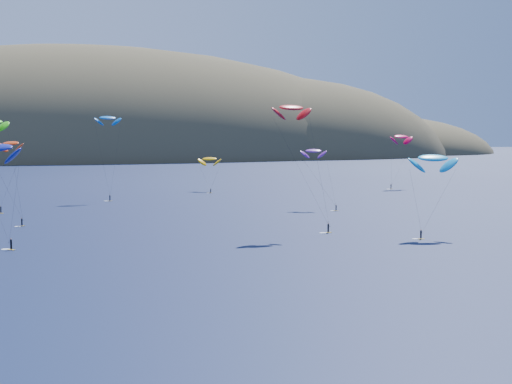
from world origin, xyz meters
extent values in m
plane|color=black|center=(0.00, 0.00, 0.00)|extent=(2800.00, 2800.00, 0.00)
ellipsoid|color=#3D3526|center=(20.00, 560.00, -12.60)|extent=(600.00, 300.00, 210.00)
ellipsoid|color=#3D3526|center=(180.00, 540.00, -9.36)|extent=(320.00, 220.00, 156.00)
ellipsoid|color=#3D3526|center=(300.00, 580.00, -5.04)|extent=(240.00, 180.00, 84.00)
cube|color=gold|center=(-37.27, 139.14, 0.04)|extent=(1.40, 1.23, 0.08)
cylinder|color=black|center=(-37.27, 139.14, 0.95)|extent=(0.34, 0.34, 1.55)
sphere|color=#8C6047|center=(-37.27, 139.14, 1.85)|extent=(0.26, 0.26, 0.26)
ellipsoid|color=red|center=(-34.56, 147.04, 17.92)|extent=(8.31, 7.63, 4.32)
cube|color=gold|center=(-31.91, 110.95, 0.04)|extent=(1.39, 1.17, 0.08)
cylinder|color=black|center=(-31.91, 110.95, 0.93)|extent=(0.33, 0.33, 1.52)
sphere|color=#8C6047|center=(-31.91, 110.95, 1.82)|extent=(0.26, 0.26, 0.26)
cube|color=gold|center=(-6.85, 163.91, 0.04)|extent=(1.47, 0.58, 0.08)
cylinder|color=black|center=(-6.85, 163.91, 0.94)|extent=(0.34, 0.34, 1.53)
sphere|color=#8C6047|center=(-6.85, 163.91, 1.83)|extent=(0.26, 0.26, 0.26)
ellipsoid|color=#0255B6|center=(-6.58, 168.84, 25.30)|extent=(8.26, 4.56, 4.40)
cube|color=gold|center=(42.71, 67.03, 0.04)|extent=(1.46, 0.66, 0.08)
cylinder|color=black|center=(42.71, 67.03, 0.93)|extent=(0.33, 0.33, 1.51)
sphere|color=#8C6047|center=(42.71, 67.03, 1.80)|extent=(0.25, 0.25, 0.25)
ellipsoid|color=#0B96D7|center=(47.90, 71.62, 15.70)|extent=(10.40, 6.24, 5.43)
cube|color=gold|center=(47.52, 118.11, 0.03)|extent=(1.31, 0.84, 0.07)
cylinder|color=black|center=(47.52, 118.11, 0.83)|extent=(0.30, 0.30, 1.36)
sphere|color=#8C6047|center=(47.52, 118.11, 1.62)|extent=(0.23, 0.23, 0.23)
ellipsoid|color=#6C1F9B|center=(44.70, 127.26, 15.79)|extent=(7.50, 5.60, 3.80)
cube|color=gold|center=(96.61, 178.51, 0.04)|extent=(1.48, 0.68, 0.08)
cylinder|color=black|center=(96.61, 178.51, 0.93)|extent=(0.33, 0.33, 1.52)
sphere|color=#8C6047|center=(96.61, 178.51, 1.82)|extent=(0.26, 0.26, 0.26)
ellipsoid|color=#DC0041|center=(103.51, 183.97, 19.21)|extent=(10.41, 6.29, 5.43)
cube|color=gold|center=(28.90, 80.60, 0.04)|extent=(1.58, 0.62, 0.08)
cylinder|color=black|center=(28.90, 80.60, 1.01)|extent=(0.36, 0.36, 1.64)
sphere|color=#8C6047|center=(28.90, 80.60, 1.96)|extent=(0.28, 0.28, 0.28)
ellipsoid|color=red|center=(22.21, 84.86, 26.00)|extent=(8.91, 4.92, 4.75)
cube|color=gold|center=(-33.49, 77.85, 0.04)|extent=(1.48, 1.32, 0.08)
cylinder|color=black|center=(-33.49, 77.85, 1.01)|extent=(0.36, 0.36, 1.64)
sphere|color=#8C6047|center=(-33.49, 77.85, 1.96)|extent=(0.28, 0.28, 0.28)
cube|color=gold|center=(29.32, 182.24, 0.03)|extent=(1.23, 0.98, 0.07)
cylinder|color=black|center=(29.32, 182.24, 0.81)|extent=(0.29, 0.29, 1.32)
sphere|color=#8C6047|center=(29.32, 182.24, 1.58)|extent=(0.22, 0.22, 0.22)
ellipsoid|color=#D19803|center=(31.62, 192.83, 11.37)|extent=(8.97, 7.70, 4.58)
camera|label=1|loc=(-30.22, -54.69, 20.92)|focal=50.00mm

